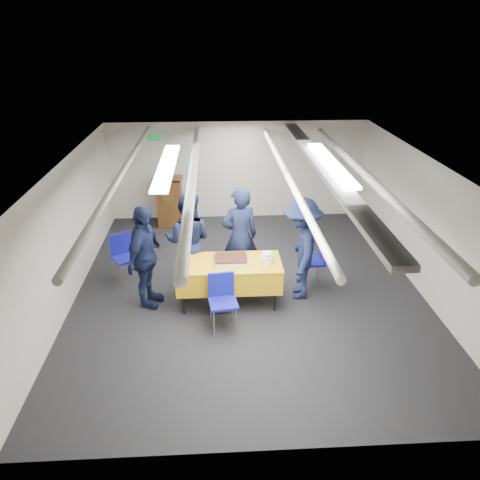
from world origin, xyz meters
The scene contains 14 objects.
ground centered at (0.00, 0.00, 0.00)m, with size 7.00×7.00×0.00m, color black.
room_shell centered at (0.09, 0.41, 1.81)m, with size 6.00×7.00×2.30m.
serving_table centered at (-0.36, -0.45, 0.56)m, with size 1.72×0.81×0.77m.
sheet_cake centered at (-0.32, -0.44, 0.82)m, with size 0.54×0.42×0.09m.
plate_stack_left centered at (-1.10, -0.50, 0.85)m, with size 0.20×0.20×0.17m.
plate_stack_right centered at (0.26, -0.50, 0.85)m, with size 0.21×0.21×0.18m.
podium centered at (-1.60, 3.05, 0.61)m, with size 0.62×0.53×1.25m.
chair_near centered at (-0.48, -1.07, 0.53)m, with size 0.47×0.47×0.87m.
chair_right centered at (1.22, 0.14, 0.53)m, with size 0.44×0.44×0.87m.
chair_left centered at (-2.24, 0.51, 0.53)m, with size 0.58×0.58×0.87m.
sailor_a centered at (-0.14, 0.25, 0.91)m, with size 0.66×0.43×1.81m, color black.
sailor_b centered at (-1.04, 0.19, 0.88)m, with size 0.85×0.66×1.75m, color black.
sailor_c centered at (-1.71, -0.40, 0.87)m, with size 1.02×0.43×1.74m, color black.
sailor_d centered at (0.85, -0.26, 0.88)m, with size 1.14×0.66×1.77m, color black.
Camera 1 is at (-0.57, -7.19, 4.27)m, focal length 35.00 mm.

